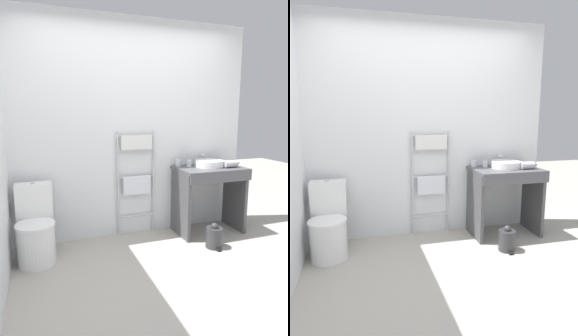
% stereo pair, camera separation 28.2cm
% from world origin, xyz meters
% --- Properties ---
extents(ground_plane, '(12.00, 12.00, 0.00)m').
position_xyz_m(ground_plane, '(0.00, 0.00, 0.00)').
color(ground_plane, '#A8A399').
extents(wall_back, '(3.01, 0.12, 2.58)m').
position_xyz_m(wall_back, '(0.00, 1.44, 1.29)').
color(wall_back, silver).
rests_on(wall_back, ground_plane).
extents(toilet, '(0.38, 0.54, 0.78)m').
position_xyz_m(toilet, '(-1.14, 1.02, 0.33)').
color(toilet, white).
rests_on(toilet, ground_plane).
extents(towel_radiator, '(0.48, 0.06, 1.28)m').
position_xyz_m(towel_radiator, '(0.04, 1.33, 0.81)').
color(towel_radiator, silver).
rests_on(towel_radiator, ground_plane).
extents(vanity_counter, '(0.82, 0.55, 0.83)m').
position_xyz_m(vanity_counter, '(0.92, 1.09, 0.55)').
color(vanity_counter, '#4C4C51').
rests_on(vanity_counter, ground_plane).
extents(sink_basin, '(0.36, 0.36, 0.08)m').
position_xyz_m(sink_basin, '(0.93, 1.13, 0.88)').
color(sink_basin, white).
rests_on(sink_basin, vanity_counter).
extents(faucet, '(0.02, 0.10, 0.14)m').
position_xyz_m(faucet, '(0.93, 1.33, 0.92)').
color(faucet, silver).
rests_on(faucet, vanity_counter).
extents(cup_near_wall, '(0.07, 0.07, 0.08)m').
position_xyz_m(cup_near_wall, '(0.58, 1.31, 0.87)').
color(cup_near_wall, silver).
rests_on(cup_near_wall, vanity_counter).
extents(cup_near_edge, '(0.06, 0.06, 0.08)m').
position_xyz_m(cup_near_edge, '(0.70, 1.24, 0.87)').
color(cup_near_edge, silver).
rests_on(cup_near_edge, vanity_counter).
extents(hair_dryer, '(0.22, 0.18, 0.09)m').
position_xyz_m(hair_dryer, '(1.15, 1.01, 0.88)').
color(hair_dryer, '#B7B7BC').
rests_on(hair_dryer, vanity_counter).
extents(trash_bin, '(0.18, 0.22, 0.29)m').
position_xyz_m(trash_bin, '(0.73, 0.66, 0.12)').
color(trash_bin, '#333335').
rests_on(trash_bin, ground_plane).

